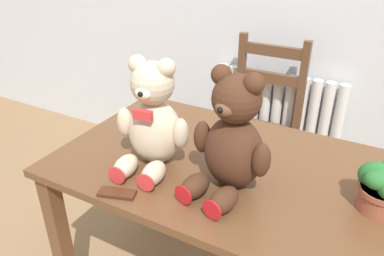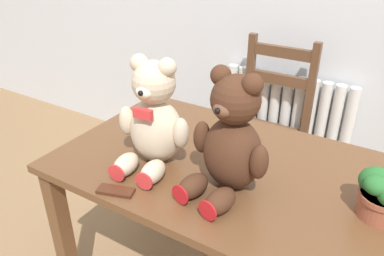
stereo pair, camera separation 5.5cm
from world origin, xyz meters
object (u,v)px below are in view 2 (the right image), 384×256
Objects in this scene: teddy_bear_right at (231,141)px; chocolate_bar at (116,191)px; wooden_chair_behind at (266,132)px; potted_plant at (384,193)px; teddy_bear_left at (154,120)px.

chocolate_bar is at bearing 47.26° from teddy_bear_right.
wooden_chair_behind is 2.41× the size of teddy_bear_right.
wooden_chair_behind reaches higher than potted_plant.
teddy_bear_left is 3.28× the size of chocolate_bar.
teddy_bear_right is 3.35× the size of chocolate_bar.
wooden_chair_behind is at bearing 129.03° from potted_plant.
teddy_bear_left is 0.75m from potted_plant.
teddy_bear_left is 2.48× the size of potted_plant.
potted_plant is (0.64, -0.78, 0.35)m from wooden_chair_behind.
potted_plant is (0.73, 0.11, -0.09)m from teddy_bear_left.
wooden_chair_behind is 1.00m from teddy_bear_left.
wooden_chair_behind is 6.11× the size of potted_plant.
potted_plant is at bearing 129.03° from wooden_chair_behind.
chocolate_bar is (-0.29, -0.22, -0.17)m from teddy_bear_right.
teddy_bear_left reaches higher than chocolate_bar.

